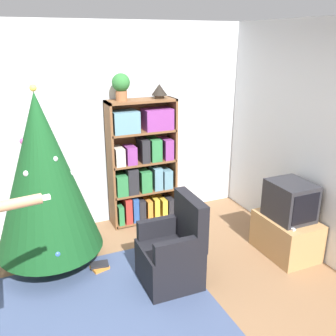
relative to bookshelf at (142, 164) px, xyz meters
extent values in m
plane|color=#846042|center=(-0.66, -1.77, -0.82)|extent=(14.00, 14.00, 0.00)
cube|color=silver|center=(-0.66, 0.23, 0.48)|extent=(8.00, 0.10, 2.60)
cube|color=#3D4C70|center=(-1.08, -1.64, -0.81)|extent=(2.27, 1.97, 0.01)
cube|color=brown|center=(-0.43, 0.01, 0.02)|extent=(0.03, 0.31, 1.66)
cube|color=brown|center=(0.43, 0.01, 0.02)|extent=(0.03, 0.31, 1.66)
cube|color=brown|center=(0.00, 0.01, 0.83)|extent=(0.89, 0.31, 0.03)
cube|color=brown|center=(0.00, 0.16, 0.02)|extent=(0.89, 0.01, 1.66)
cube|color=brown|center=(0.00, 0.01, -0.79)|extent=(0.86, 0.31, 0.03)
cube|color=#2D7A42|center=(-0.35, -0.03, -0.64)|extent=(0.07, 0.23, 0.26)
cube|color=#B22D28|center=(-0.25, -0.02, -0.60)|extent=(0.09, 0.26, 0.34)
cube|color=#284C93|center=(-0.15, -0.01, -0.60)|extent=(0.08, 0.27, 0.34)
cube|color=#232328|center=(-0.06, -0.03, -0.63)|extent=(0.09, 0.24, 0.29)
cube|color=orange|center=(0.05, -0.02, -0.64)|extent=(0.07, 0.24, 0.27)
cube|color=gold|center=(0.15, 0.00, -0.63)|extent=(0.07, 0.28, 0.28)
cube|color=gold|center=(0.27, -0.01, -0.65)|extent=(0.07, 0.27, 0.25)
cube|color=#232328|center=(0.37, -0.03, -0.65)|extent=(0.09, 0.22, 0.24)
cube|color=brown|center=(0.00, 0.01, -0.38)|extent=(0.86, 0.31, 0.03)
cube|color=#2D7A42|center=(-0.32, 0.00, -0.23)|extent=(0.14, 0.28, 0.27)
cube|color=#232328|center=(-0.17, -0.03, -0.19)|extent=(0.14, 0.23, 0.34)
cube|color=#2D7A42|center=(0.01, -0.02, -0.22)|extent=(0.14, 0.24, 0.28)
cube|color=#5B899E|center=(0.18, -0.02, -0.21)|extent=(0.11, 0.25, 0.31)
cube|color=#5B899E|center=(0.32, -0.02, -0.23)|extent=(0.12, 0.25, 0.26)
cube|color=brown|center=(0.00, 0.01, 0.03)|extent=(0.86, 0.31, 0.03)
cube|color=beige|center=(-0.33, -0.01, 0.16)|extent=(0.12, 0.26, 0.23)
cube|color=#843889|center=(-0.18, -0.03, 0.16)|extent=(0.13, 0.23, 0.23)
cube|color=#232328|center=(0.01, -0.02, 0.20)|extent=(0.11, 0.26, 0.30)
cube|color=#2D7A42|center=(0.16, -0.01, 0.19)|extent=(0.14, 0.27, 0.29)
cube|color=#843889|center=(0.33, -0.01, 0.18)|extent=(0.12, 0.28, 0.27)
cube|color=brown|center=(0.00, 0.01, 0.44)|extent=(0.86, 0.31, 0.03)
cube|color=#5B899E|center=(-0.22, -0.01, 0.59)|extent=(0.33, 0.27, 0.27)
cube|color=#843889|center=(0.21, -0.01, 0.59)|extent=(0.37, 0.26, 0.27)
cube|color=tan|center=(1.23, -1.45, -0.59)|extent=(0.50, 0.71, 0.45)
cube|color=#28282D|center=(1.23, -1.45, -0.15)|extent=(0.42, 0.48, 0.43)
cube|color=black|center=(1.23, -1.69, -0.15)|extent=(0.34, 0.01, 0.34)
cube|color=white|center=(1.08, -1.66, -0.35)|extent=(0.04, 0.12, 0.02)
cylinder|color=#4C3323|center=(-1.29, -0.60, -0.77)|extent=(0.36, 0.36, 0.10)
cylinder|color=brown|center=(-1.29, -0.60, -0.66)|extent=(0.08, 0.08, 0.12)
cone|color=#14471E|center=(-1.29, -0.60, 0.25)|extent=(1.12, 1.12, 1.69)
sphere|color=silver|center=(-1.03, -0.64, 0.23)|extent=(0.06, 0.06, 0.06)
sphere|color=gold|center=(-1.33, -0.47, 0.67)|extent=(0.06, 0.06, 0.06)
sphere|color=#335BB2|center=(-1.35, -0.46, 0.60)|extent=(0.06, 0.06, 0.06)
sphere|color=#B74C93|center=(-1.44, -0.57, 0.61)|extent=(0.07, 0.07, 0.07)
sphere|color=silver|center=(-1.46, -0.77, 0.34)|extent=(0.06, 0.06, 0.06)
sphere|color=silver|center=(-1.59, -0.34, -0.17)|extent=(0.06, 0.06, 0.06)
sphere|color=#B74C93|center=(-1.41, -0.46, 0.50)|extent=(0.06, 0.06, 0.06)
sphere|color=#B74C93|center=(-1.36, -0.42, 0.48)|extent=(0.05, 0.05, 0.05)
sphere|color=#335BB2|center=(-1.28, -1.07, -0.42)|extent=(0.07, 0.07, 0.07)
sphere|color=silver|center=(-1.18, -0.77, 0.45)|extent=(0.06, 0.06, 0.06)
sphere|color=#E5CC4C|center=(-1.29, -0.60, 1.13)|extent=(0.07, 0.07, 0.07)
cube|color=black|center=(-0.24, -1.42, -0.61)|extent=(0.57, 0.57, 0.42)
cube|color=black|center=(-0.01, -1.43, -0.15)|extent=(0.13, 0.56, 0.50)
cube|color=black|center=(-0.23, -1.18, -0.30)|extent=(0.51, 0.09, 0.20)
cube|color=black|center=(-0.24, -1.66, -0.30)|extent=(0.51, 0.09, 0.20)
cylinder|color=tan|center=(-1.65, -2.03, 0.57)|extent=(0.49, 0.13, 0.07)
cube|color=white|center=(-1.42, -2.00, 0.57)|extent=(0.11, 0.05, 0.03)
cylinder|color=#935B38|center=(-0.24, 0.01, 0.91)|extent=(0.14, 0.14, 0.12)
sphere|color=#2D7033|center=(-0.24, 0.01, 1.07)|extent=(0.22, 0.22, 0.22)
cylinder|color=#473828|center=(0.25, 0.01, 0.87)|extent=(0.12, 0.12, 0.04)
cone|color=black|center=(0.25, 0.01, 0.96)|extent=(0.20, 0.20, 0.14)
cube|color=orange|center=(-0.84, -0.91, -0.80)|extent=(0.20, 0.19, 0.03)
cube|color=#232328|center=(-0.84, -0.89, -0.77)|extent=(0.21, 0.15, 0.02)
camera|label=1|loc=(-1.56, -4.41, 1.58)|focal=40.00mm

